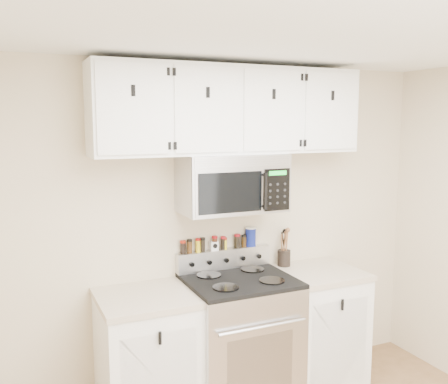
# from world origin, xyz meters

# --- Properties ---
(back_wall) EXTENTS (3.50, 0.01, 2.50)m
(back_wall) POSITION_xyz_m (0.00, 1.75, 1.25)
(back_wall) COLOR beige
(back_wall) RESTS_ON floor
(ceiling) EXTENTS (3.50, 3.50, 0.01)m
(ceiling) POSITION_xyz_m (0.00, 0.00, 2.50)
(ceiling) COLOR white
(ceiling) RESTS_ON back_wall
(range) EXTENTS (0.76, 0.65, 1.10)m
(range) POSITION_xyz_m (0.00, 1.43, 0.49)
(range) COLOR #B7B7BA
(range) RESTS_ON floor
(base_cabinet_left) EXTENTS (0.64, 0.62, 0.92)m
(base_cabinet_left) POSITION_xyz_m (-0.69, 1.45, 0.46)
(base_cabinet_left) COLOR white
(base_cabinet_left) RESTS_ON floor
(base_cabinet_right) EXTENTS (0.64, 0.62, 0.92)m
(base_cabinet_right) POSITION_xyz_m (0.69, 1.45, 0.46)
(base_cabinet_right) COLOR white
(base_cabinet_right) RESTS_ON floor
(microwave) EXTENTS (0.76, 0.44, 0.42)m
(microwave) POSITION_xyz_m (0.00, 1.55, 1.63)
(microwave) COLOR #9E9EA3
(microwave) RESTS_ON back_wall
(upper_cabinets) EXTENTS (2.00, 0.35, 0.62)m
(upper_cabinets) POSITION_xyz_m (-0.00, 1.58, 2.15)
(upper_cabinets) COLOR white
(upper_cabinets) RESTS_ON back_wall
(utensil_crock) EXTENTS (0.10, 0.10, 0.30)m
(utensil_crock) POSITION_xyz_m (0.51, 1.66, 1.00)
(utensil_crock) COLOR black
(utensil_crock) RESTS_ON base_cabinet_right
(kitchen_timer) EXTENTS (0.06, 0.05, 0.07)m
(kitchen_timer) POSITION_xyz_m (-0.08, 1.71, 1.13)
(kitchen_timer) COLOR white
(kitchen_timer) RESTS_ON range
(salt_canister) EXTENTS (0.08, 0.08, 0.15)m
(salt_canister) POSITION_xyz_m (0.23, 1.71, 1.18)
(salt_canister) COLOR navy
(salt_canister) RESTS_ON range
(spice_jar_0) EXTENTS (0.04, 0.04, 0.10)m
(spice_jar_0) POSITION_xyz_m (-0.33, 1.71, 1.15)
(spice_jar_0) COLOR black
(spice_jar_0) RESTS_ON range
(spice_jar_1) EXTENTS (0.04, 0.04, 0.10)m
(spice_jar_1) POSITION_xyz_m (-0.28, 1.71, 1.15)
(spice_jar_1) COLOR #432810
(spice_jar_1) RESTS_ON range
(spice_jar_2) EXTENTS (0.04, 0.04, 0.10)m
(spice_jar_2) POSITION_xyz_m (-0.21, 1.71, 1.15)
(spice_jar_2) COLOR yellow
(spice_jar_2) RESTS_ON range
(spice_jar_3) EXTENTS (0.04, 0.04, 0.11)m
(spice_jar_3) POSITION_xyz_m (-0.17, 1.71, 1.15)
(spice_jar_3) COLOR black
(spice_jar_3) RESTS_ON range
(spice_jar_4) EXTENTS (0.04, 0.04, 0.11)m
(spice_jar_4) POSITION_xyz_m (-0.07, 1.71, 1.16)
(spice_jar_4) COLOR #3F1E0F
(spice_jar_4) RESTS_ON range
(spice_jar_5) EXTENTS (0.04, 0.04, 0.10)m
(spice_jar_5) POSITION_xyz_m (-0.00, 1.71, 1.15)
(spice_jar_5) COLOR black
(spice_jar_5) RESTS_ON range
(spice_jar_6) EXTENTS (0.04, 0.04, 0.09)m
(spice_jar_6) POSITION_xyz_m (0.01, 1.71, 1.14)
(spice_jar_6) COLOR yellow
(spice_jar_6) RESTS_ON range
(spice_jar_7) EXTENTS (0.05, 0.05, 0.11)m
(spice_jar_7) POSITION_xyz_m (0.11, 1.71, 1.15)
(spice_jar_7) COLOR black
(spice_jar_7) RESTS_ON range
(spice_jar_8) EXTENTS (0.04, 0.04, 0.10)m
(spice_jar_8) POSITION_xyz_m (0.17, 1.71, 1.15)
(spice_jar_8) COLOR #38240D
(spice_jar_8) RESTS_ON range
(spice_jar_9) EXTENTS (0.04, 0.04, 0.10)m
(spice_jar_9) POSITION_xyz_m (0.21, 1.71, 1.15)
(spice_jar_9) COLOR gold
(spice_jar_9) RESTS_ON range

